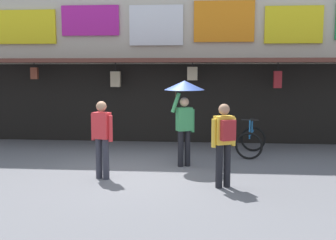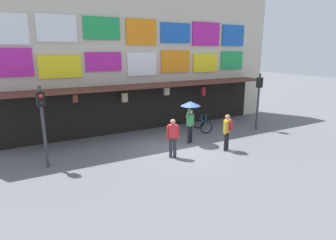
{
  "view_description": "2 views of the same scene",
  "coord_description": "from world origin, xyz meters",
  "px_view_note": "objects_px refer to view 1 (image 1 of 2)",
  "views": [
    {
      "loc": [
        1.5,
        -9.0,
        2.37
      ],
      "look_at": [
        0.71,
        0.06,
        1.21
      ],
      "focal_mm": 43.57,
      "sensor_mm": 36.0,
      "label": 1
    },
    {
      "loc": [
        -6.26,
        -10.37,
        4.46
      ],
      "look_at": [
        -0.05,
        0.94,
        1.24
      ],
      "focal_mm": 30.11,
      "sensor_mm": 36.0,
      "label": 2
    }
  ],
  "objects_px": {
    "pedestrian_in_yellow": "(102,135)",
    "pedestrian_with_umbrella": "(184,99)",
    "pedestrian_in_red": "(224,139)",
    "bicycle_parked": "(251,141)"
  },
  "relations": [
    {
      "from": "pedestrian_in_red",
      "to": "pedestrian_in_yellow",
      "type": "relative_size",
      "value": 1.0
    },
    {
      "from": "bicycle_parked",
      "to": "pedestrian_in_red",
      "type": "distance_m",
      "value": 3.33
    },
    {
      "from": "bicycle_parked",
      "to": "pedestrian_in_yellow",
      "type": "relative_size",
      "value": 0.77
    },
    {
      "from": "pedestrian_in_red",
      "to": "pedestrian_with_umbrella",
      "type": "relative_size",
      "value": 0.81
    },
    {
      "from": "pedestrian_in_red",
      "to": "pedestrian_with_umbrella",
      "type": "xyz_separation_m",
      "value": [
        -0.87,
        1.72,
        0.66
      ]
    },
    {
      "from": "pedestrian_in_yellow",
      "to": "pedestrian_with_umbrella",
      "type": "bearing_deg",
      "value": 36.85
    },
    {
      "from": "bicycle_parked",
      "to": "pedestrian_with_umbrella",
      "type": "bearing_deg",
      "value": -141.03
    },
    {
      "from": "pedestrian_in_yellow",
      "to": "pedestrian_with_umbrella",
      "type": "height_order",
      "value": "pedestrian_with_umbrella"
    },
    {
      "from": "pedestrian_in_yellow",
      "to": "bicycle_parked",
      "type": "bearing_deg",
      "value": 37.94
    },
    {
      "from": "pedestrian_in_yellow",
      "to": "pedestrian_with_umbrella",
      "type": "distance_m",
      "value": 2.23
    }
  ]
}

